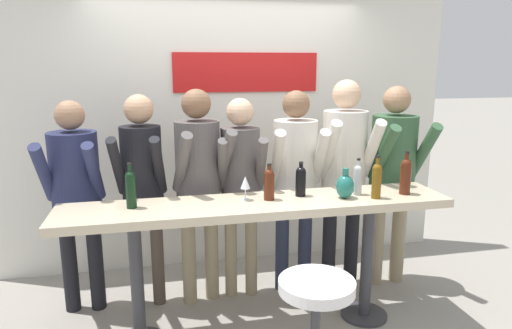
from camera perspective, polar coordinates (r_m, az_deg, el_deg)
The scene contains 19 objects.
ground_plane at distance 3.62m, azimuth 0.27°, elevation -19.86°, with size 40.00×40.00×0.00m, color gray.
back_wall at distance 4.40m, azimuth -3.51°, elevation 5.07°, with size 4.35×0.12×2.74m.
tasting_table at distance 3.25m, azimuth 0.29°, elevation -7.28°, with size 2.75×0.50×1.00m.
bar_stool at distance 2.90m, azimuth 7.49°, elevation -18.17°, with size 0.48×0.48×0.69m.
person_far_left at distance 3.73m, azimuth -21.64°, elevation -2.39°, with size 0.46×0.55×1.68m.
person_left at distance 3.65m, azimuth -14.05°, elevation -1.52°, with size 0.42×0.55×1.72m.
person_center_left at distance 3.62m, azimuth -7.20°, elevation -1.13°, with size 0.49×0.60×1.75m.
person_center at distance 3.70m, azimuth -1.94°, elevation -1.40°, with size 0.41×0.53×1.68m.
person_center_right at distance 3.81m, azimuth 4.91°, elevation -0.68°, with size 0.48×0.58×1.73m.
person_right at distance 3.90m, azimuth 10.96°, elevation 0.28°, with size 0.48×0.59×1.81m.
person_far_right at distance 4.09m, azimuth 16.77°, elevation -0.05°, with size 0.46×0.56×1.76m.
wine_bottle_0 at distance 3.32m, azimuth 5.61°, elevation -1.92°, with size 0.08×0.08×0.26m.
wine_bottle_1 at distance 3.14m, azimuth -15.39°, elevation -2.81°, with size 0.07×0.07×0.31m.
wine_bottle_2 at distance 3.36m, azimuth 14.86°, elevation -1.77°, with size 0.07×0.07×0.31m.
wine_bottle_3 at distance 3.42m, azimuth 12.62°, elevation -1.68°, with size 0.06×0.06×0.27m.
wine_bottle_4 at distance 3.53m, azimuth 18.21°, elevation -1.19°, with size 0.08×0.08×0.32m.
wine_bottle_5 at distance 3.22m, azimuth 1.65°, elevation -2.30°, with size 0.08×0.08×0.26m.
wine_glass_0 at distance 3.20m, azimuth -1.35°, elevation -2.34°, with size 0.07×0.07×0.18m.
decorative_vase at distance 3.33m, azimuth 11.07°, elevation -2.66°, with size 0.13×0.13×0.22m.
Camera 1 is at (-0.67, -2.99, 1.94)m, focal length 32.00 mm.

